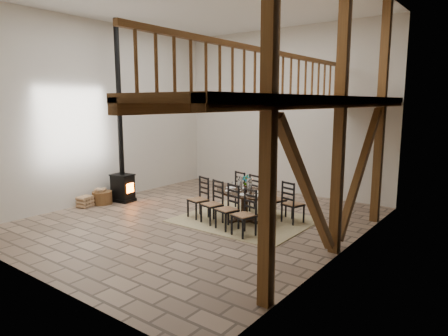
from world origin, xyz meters
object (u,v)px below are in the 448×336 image
Objects in this scene: log_basket at (102,197)px; log_stack at (85,202)px; wood_stove at (122,162)px; dining_table at (244,206)px.

log_basket is 1.19× the size of log_stack.
log_stack is (-0.30, -1.04, -0.99)m from wood_stove.
log_basket reaches higher than log_stack.
wood_stove is 11.02× the size of log_stack.
log_stack is at bearing -144.04° from dining_table.
log_stack is at bearing -112.09° from wood_stove.
log_stack is (-0.08, -0.50, -0.04)m from log_basket.
dining_table is at bearing 14.97° from log_basket.
dining_table is 4.18m from log_basket.
log_basket is at bearing -150.02° from dining_table.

